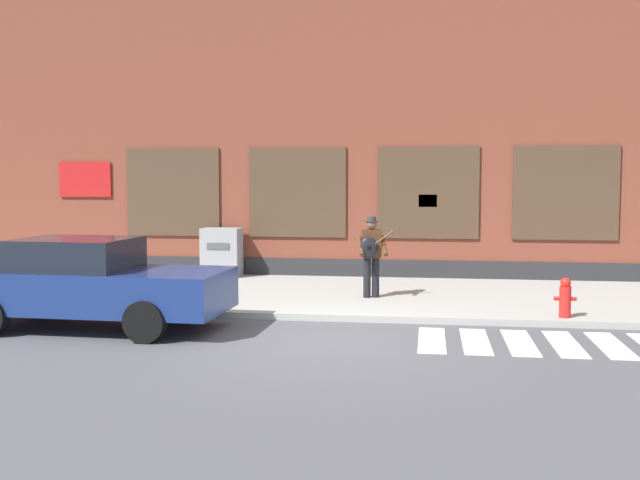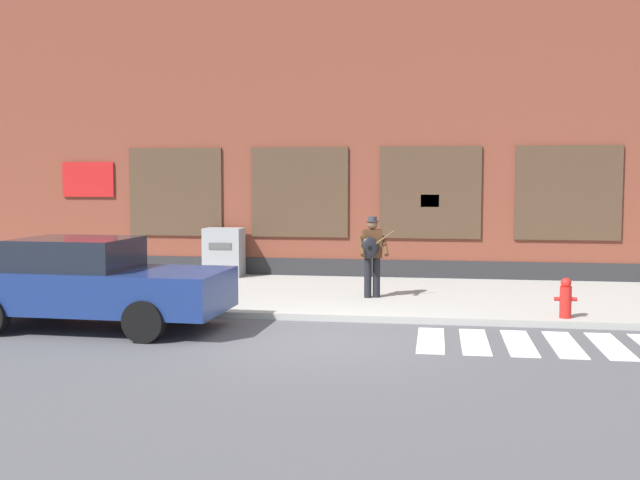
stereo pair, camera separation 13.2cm
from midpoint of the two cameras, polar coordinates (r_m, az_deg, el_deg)
name	(u,v)px [view 1 (the left image)]	position (r m, az deg, el deg)	size (l,w,h in m)	color
ground_plane	(323,339)	(11.93, -0.10, -7.53)	(160.00, 160.00, 0.00)	#4C4C51
sidewalk	(350,295)	(15.95, 2.07, -4.24)	(28.00, 5.39, 0.12)	#9E9E99
building_backdrop	(369,133)	(20.47, 3.54, 8.16)	(28.00, 4.06, 7.59)	brown
crosswalk	(611,345)	(12.23, 20.97, -7.50)	(5.78, 1.90, 0.01)	silver
red_car	(88,283)	(13.21, -17.54, -3.17)	(4.66, 2.10, 1.53)	navy
busker	(371,252)	(15.17, 3.67, -0.90)	(0.77, 0.63, 1.65)	black
utility_box	(222,252)	(18.72, -7.70, -0.93)	(0.94, 0.67, 1.20)	gray
fire_hydrant	(565,298)	(13.67, 17.91, -4.21)	(0.38, 0.20, 0.70)	red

